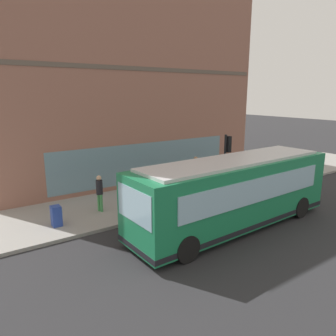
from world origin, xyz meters
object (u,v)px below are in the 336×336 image
object	(u,v)px
newspaper_vending_box	(56,216)
city_bus_nearside	(234,193)
pedestrian_by_light_pole	(100,191)
pedestrian_walking_along_curb	(196,168)
fire_hydrant	(196,175)
traffic_light_near_corner	(227,153)

from	to	relation	value
newspaper_vending_box	city_bus_nearside	bearing A→B (deg)	-122.22
city_bus_nearside	pedestrian_by_light_pole	bearing A→B (deg)	42.33
city_bus_nearside	pedestrian_walking_along_curb	size ratio (longest dim) A/B	5.62
city_bus_nearside	fire_hydrant	distance (m)	7.25
pedestrian_by_light_pole	pedestrian_walking_along_curb	xyz separation A→B (m)	(1.04, -6.79, -0.00)
city_bus_nearside	pedestrian_by_light_pole	world-z (taller)	city_bus_nearside
pedestrian_by_light_pole	newspaper_vending_box	bearing A→B (deg)	104.42
city_bus_nearside	newspaper_vending_box	size ratio (longest dim) A/B	11.25
pedestrian_by_light_pole	pedestrian_walking_along_curb	size ratio (longest dim) A/B	1.00
city_bus_nearside	pedestrian_walking_along_curb	world-z (taller)	city_bus_nearside
pedestrian_by_light_pole	newspaper_vending_box	distance (m)	2.40
city_bus_nearside	newspaper_vending_box	bearing A→B (deg)	57.78
pedestrian_by_light_pole	newspaper_vending_box	size ratio (longest dim) A/B	2.00
traffic_light_near_corner	pedestrian_walking_along_curb	world-z (taller)	traffic_light_near_corner
pedestrian_by_light_pole	newspaper_vending_box	world-z (taller)	pedestrian_by_light_pole
traffic_light_near_corner	pedestrian_walking_along_curb	xyz separation A→B (m)	(2.41, 0.25, -1.34)
traffic_light_near_corner	pedestrian_by_light_pole	size ratio (longest dim) A/B	1.89
traffic_light_near_corner	newspaper_vending_box	size ratio (longest dim) A/B	3.80
city_bus_nearside	newspaper_vending_box	xyz separation A→B (m)	(4.11, 6.52, -0.95)
fire_hydrant	traffic_light_near_corner	bearing A→B (deg)	172.55
pedestrian_by_light_pole	pedestrian_walking_along_curb	world-z (taller)	pedestrian_by_light_pole
fire_hydrant	city_bus_nearside	bearing A→B (deg)	153.62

